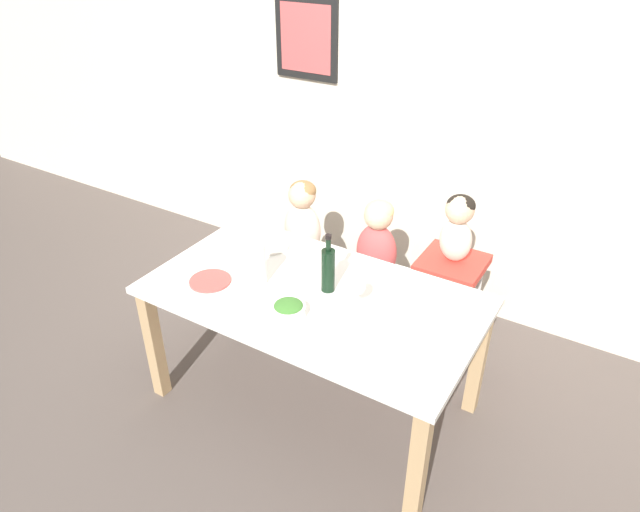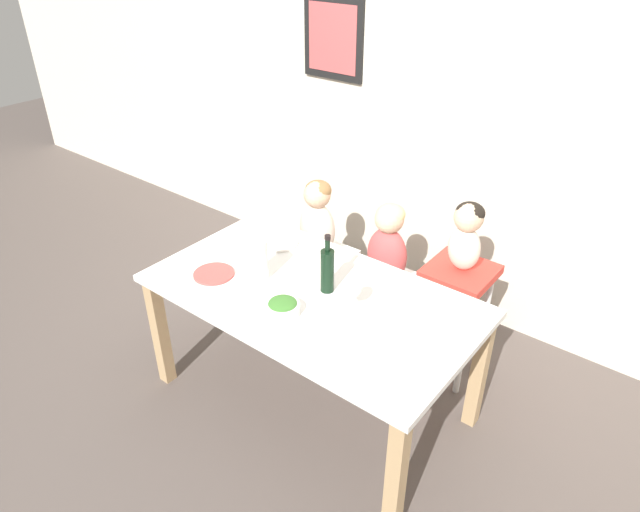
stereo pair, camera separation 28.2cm
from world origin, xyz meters
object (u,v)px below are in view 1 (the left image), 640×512
(chair_right_highchair, at_px, (449,283))
(chair_far_center, at_px, (374,286))
(dinner_plate_back_left, at_px, (271,245))
(chair_far_left, at_px, (303,263))
(salad_bowl_large, at_px, (289,309))
(dinner_plate_front_left, at_px, (210,281))
(person_child_center, at_px, (377,239))
(person_baby_right, at_px, (458,223))
(person_child_left, at_px, (303,217))
(paper_towel_roll, at_px, (256,264))
(wine_bottle, at_px, (328,269))
(wine_glass_near, at_px, (358,286))

(chair_right_highchair, bearing_deg, chair_far_center, 180.00)
(chair_far_center, height_order, dinner_plate_back_left, dinner_plate_back_left)
(chair_far_left, xyz_separation_m, salad_bowl_large, (0.52, -0.91, 0.40))
(chair_right_highchair, bearing_deg, dinner_plate_front_left, -138.13)
(person_child_center, xyz_separation_m, person_baby_right, (0.47, 0.00, 0.23))
(person_child_left, relative_size, salad_bowl_large, 3.16)
(chair_right_highchair, height_order, paper_towel_roll, paper_towel_roll)
(wine_bottle, distance_m, salad_bowl_large, 0.30)
(paper_towel_roll, bearing_deg, salad_bowl_large, -26.96)
(person_child_center, bearing_deg, chair_far_center, -90.00)
(salad_bowl_large, distance_m, dinner_plate_front_left, 0.51)
(chair_far_center, bearing_deg, salad_bowl_large, -90.64)
(paper_towel_roll, height_order, wine_glass_near, paper_towel_roll)
(wine_bottle, bearing_deg, wine_glass_near, -14.93)
(chair_far_center, distance_m, person_child_center, 0.34)
(person_child_left, distance_m, wine_glass_near, 1.03)
(wine_glass_near, relative_size, dinner_plate_front_left, 0.82)
(paper_towel_roll, distance_m, salad_bowl_large, 0.34)
(wine_glass_near, bearing_deg, salad_bowl_large, -135.62)
(dinner_plate_back_left, bearing_deg, person_child_center, 42.53)
(chair_far_center, distance_m, dinner_plate_front_left, 1.09)
(chair_right_highchair, relative_size, wine_glass_near, 4.09)
(chair_right_highchair, distance_m, person_baby_right, 0.39)
(wine_glass_near, bearing_deg, person_baby_right, 70.72)
(chair_right_highchair, bearing_deg, paper_towel_roll, -135.54)
(chair_right_highchair, relative_size, salad_bowl_large, 4.46)
(chair_far_center, bearing_deg, wine_glass_near, -71.37)
(chair_far_left, relative_size, dinner_plate_back_left, 2.09)
(chair_far_center, relative_size, person_child_left, 0.88)
(wine_bottle, bearing_deg, dinner_plate_back_left, 158.13)
(chair_right_highchair, bearing_deg, person_child_center, 179.83)
(chair_far_center, xyz_separation_m, person_child_center, (-0.00, 0.00, 0.34))
(chair_far_center, distance_m, person_baby_right, 0.74)
(wine_bottle, height_order, salad_bowl_large, wine_bottle)
(chair_far_left, distance_m, person_baby_right, 1.15)
(wine_glass_near, height_order, salad_bowl_large, wine_glass_near)
(chair_far_left, bearing_deg, dinner_plate_front_left, -89.54)
(paper_towel_roll, xyz_separation_m, wine_glass_near, (0.54, 0.08, 0.01))
(salad_bowl_large, bearing_deg, person_child_center, 89.36)
(chair_far_left, distance_m, wine_glass_near, 1.12)
(dinner_plate_front_left, distance_m, dinner_plate_back_left, 0.46)
(salad_bowl_large, bearing_deg, dinner_plate_front_left, 176.84)
(wine_glass_near, xyz_separation_m, dinner_plate_back_left, (-0.70, 0.25, -0.12))
(wine_bottle, relative_size, wine_glass_near, 1.80)
(person_child_center, bearing_deg, person_baby_right, 0.07)
(wine_bottle, relative_size, dinner_plate_front_left, 1.48)
(chair_far_center, relative_size, chair_right_highchair, 0.62)
(chair_far_center, relative_size, person_child_center, 0.88)
(person_child_center, relative_size, dinner_plate_back_left, 2.38)
(wine_glass_near, height_order, dinner_plate_front_left, wine_glass_near)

